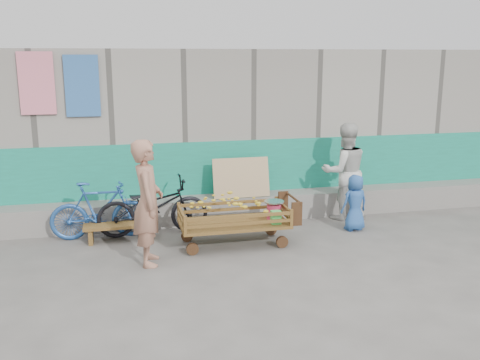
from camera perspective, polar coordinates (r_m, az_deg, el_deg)
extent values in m
plane|color=#55514D|center=(7.47, 1.83, -9.55)|extent=(80.00, 80.00, 0.00)
cube|color=gray|center=(10.99, -3.66, 5.84)|extent=(12.00, 3.00, 3.00)
cube|color=#1A7C63|center=(9.66, -2.10, 0.05)|extent=(12.00, 0.03, 1.40)
cube|color=slate|center=(9.56, -1.80, -3.04)|extent=(12.00, 0.50, 0.45)
cube|color=tan|center=(9.36, 0.13, 0.25)|extent=(1.00, 0.19, 0.68)
cube|color=pink|center=(9.31, -20.87, 9.62)|extent=(0.55, 0.03, 1.00)
cube|color=#3467A8|center=(9.25, -16.49, 9.60)|extent=(0.55, 0.03, 1.00)
cube|color=brown|center=(8.30, -0.67, -4.64)|extent=(1.66, 0.83, 0.05)
cylinder|color=#361C10|center=(7.99, -5.09, -7.35)|extent=(0.18, 0.06, 0.18)
cube|color=brown|center=(7.76, -5.88, -4.80)|extent=(0.05, 0.05, 0.26)
cylinder|color=#361C10|center=(8.56, -5.68, -5.96)|extent=(0.18, 0.06, 0.18)
cube|color=brown|center=(8.50, -6.55, -3.24)|extent=(0.05, 0.05, 0.26)
cylinder|color=#361C10|center=(8.28, 4.51, -6.60)|extent=(0.18, 0.06, 0.18)
cube|color=brown|center=(8.11, 5.49, -4.01)|extent=(0.05, 0.05, 0.26)
cylinder|color=#361C10|center=(8.83, 3.31, -5.32)|extent=(0.18, 0.06, 0.18)
cube|color=brown|center=(8.82, 3.89, -2.59)|extent=(0.05, 0.05, 0.26)
cube|color=brown|center=(7.91, -0.07, -4.67)|extent=(1.61, 0.04, 0.05)
cube|color=brown|center=(7.88, -0.07, -3.91)|extent=(1.61, 0.04, 0.05)
cube|color=brown|center=(8.63, -1.24, -3.15)|extent=(1.61, 0.04, 0.05)
cube|color=brown|center=(8.60, -1.24, -2.44)|extent=(1.61, 0.04, 0.05)
cube|color=brown|center=(8.14, -6.22, -4.23)|extent=(0.04, 0.78, 0.05)
cube|color=brown|center=(8.11, -6.24, -3.48)|extent=(0.04, 0.78, 0.05)
cube|color=brown|center=(8.47, 4.65, -3.51)|extent=(0.04, 0.78, 0.05)
cube|color=brown|center=(8.44, 4.66, -2.79)|extent=(0.04, 0.78, 0.05)
cylinder|color=#361C10|center=(8.46, 5.75, -1.93)|extent=(0.04, 0.74, 0.04)
cube|color=#361C10|center=(8.80, 4.61, -2.39)|extent=(0.17, 0.04, 0.37)
cube|color=#361C10|center=(8.17, 6.07, -3.62)|extent=(0.17, 0.04, 0.37)
ellipsoid|color=gold|center=(8.22, -1.31, -3.18)|extent=(1.20, 0.65, 0.41)
cylinder|color=#DE3361|center=(8.42, 3.63, -3.40)|extent=(0.22, 0.22, 0.24)
cylinder|color=silver|center=(8.38, 3.65, -2.55)|extent=(0.03, 0.03, 0.06)
cylinder|color=silver|center=(8.37, 3.65, -2.31)|extent=(0.31, 0.31, 0.02)
cube|color=#45C950|center=(8.17, 3.84, -3.98)|extent=(0.15, 0.11, 0.20)
cube|color=brown|center=(8.72, -12.75, -4.73)|extent=(1.11, 0.33, 0.04)
cube|color=brown|center=(8.78, -15.62, -5.78)|extent=(0.07, 0.31, 0.22)
cube|color=brown|center=(8.77, -9.78, -5.48)|extent=(0.07, 0.31, 0.22)
imported|color=#9F6C56|center=(7.53, -9.80, -2.40)|extent=(0.47, 0.68, 1.78)
imported|color=silver|center=(9.72, 11.09, 0.90)|extent=(0.86, 0.68, 1.74)
imported|color=#28559C|center=(9.17, 12.16, -2.38)|extent=(0.51, 0.37, 0.96)
imported|color=black|center=(8.85, -9.28, -2.83)|extent=(1.83, 0.71, 0.95)
imported|color=#25549D|center=(8.85, -14.71, -3.13)|extent=(1.57, 0.45, 0.94)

